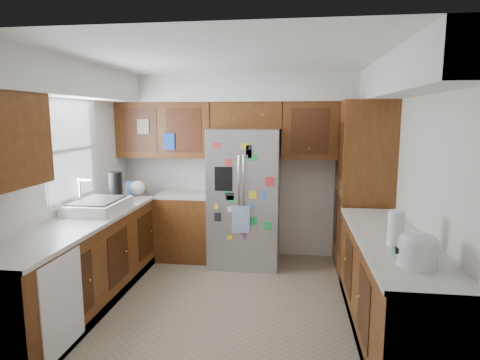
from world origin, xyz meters
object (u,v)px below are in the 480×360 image
pantry (363,188)px  paper_towel (396,229)px  rice_cooker (418,249)px  fridge (245,197)px

pantry → paper_towel: 1.87m
paper_towel → pantry: bearing=88.6°
pantry → rice_cooker: bearing=-90.0°
pantry → fridge: 1.51m
rice_cooker → fridge: bearing=122.5°
pantry → rice_cooker: pantry is taller
pantry → rice_cooker: (-0.00, -2.30, -0.03)m
pantry → fridge: pantry is taller
paper_towel → rice_cooker: bearing=-84.2°
fridge → rice_cooker: (1.50, -2.35, 0.15)m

